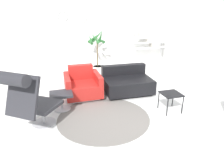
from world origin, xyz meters
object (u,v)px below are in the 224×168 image
side_table (171,95)px  potted_plant (97,55)px  ottoman (61,97)px  couch_low (127,83)px  shelf_unit (149,41)px  armchair_red (83,86)px  lounge_chair (28,96)px

side_table → potted_plant: potted_plant is taller
ottoman → side_table: bearing=-18.6°
side_table → potted_plant: size_ratio=0.28×
potted_plant → couch_low: bearing=-78.2°
shelf_unit → couch_low: bearing=-128.6°
armchair_red → shelf_unit: size_ratio=0.52×
couch_low → side_table: (0.51, -1.27, 0.12)m
armchair_red → lounge_chair: bearing=50.2°
armchair_red → side_table: armchair_red is taller
ottoman → side_table: size_ratio=1.18×
lounge_chair → armchair_red: size_ratio=1.37×
ottoman → side_table: 2.34m
lounge_chair → shelf_unit: shelf_unit is taller
couch_low → shelf_unit: 2.60m
lounge_chair → couch_low: bearing=65.9°
side_table → shelf_unit: size_ratio=0.25×
armchair_red → side_table: (1.66, -1.32, 0.09)m
ottoman → shelf_unit: 4.15m
potted_plant → shelf_unit: shelf_unit is taller
armchair_red → potted_plant: (0.78, 1.76, 0.36)m
lounge_chair → couch_low: lounge_chair is taller
ottoman → armchair_red: (0.55, 0.58, -0.02)m
ottoman → lounge_chair: bearing=-126.8°
shelf_unit → armchair_red: bearing=-145.1°
ottoman → shelf_unit: bearing=37.1°
lounge_chair → shelf_unit: bearing=76.8°
side_table → shelf_unit: 3.44m
ottoman → couch_low: couch_low is taller
lounge_chair → shelf_unit: size_ratio=0.72×
ottoman → potted_plant: size_ratio=0.33×
armchair_red → couch_low: 1.16m
armchair_red → couch_low: size_ratio=0.70×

